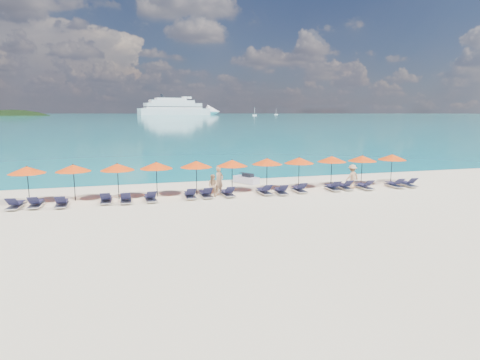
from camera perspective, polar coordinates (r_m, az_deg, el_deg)
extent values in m
plane|color=beige|center=(22.16, 2.08, -4.32)|extent=(1400.00, 1400.00, 0.00)
cube|color=#1FA9B2|center=(680.54, -15.16, 8.95)|extent=(1600.00, 1300.00, 0.01)
ellipsoid|color=black|center=(599.32, -29.43, 4.62)|extent=(162.00, 126.00, 85.50)
cube|color=white|center=(600.40, -9.25, 9.55)|extent=(106.72, 44.76, 9.57)
cone|color=white|center=(625.64, -3.76, 9.66)|extent=(25.64, 25.64, 21.05)
cube|color=white|center=(599.77, -9.45, 10.37)|extent=(85.62, 36.73, 7.66)
cube|color=white|center=(599.21, -9.64, 10.92)|extent=(66.79, 30.16, 4.79)
cube|color=white|center=(598.64, -9.82, 11.28)|extent=(45.68, 22.14, 3.35)
cube|color=black|center=(599.76, -9.44, 10.23)|extent=(86.68, 37.18, 0.86)
cube|color=black|center=(599.80, -9.45, 10.55)|extent=(84.55, 36.29, 0.86)
cylinder|color=black|center=(594.31, -11.05, 11.62)|extent=(4.21, 4.21, 5.26)
cube|color=white|center=(518.84, 2.09, 9.21)|extent=(5.44, 1.81, 1.45)
cylinder|color=white|center=(518.82, 2.10, 9.73)|extent=(0.33, 0.33, 9.07)
cube|color=white|center=(626.54, 5.15, 9.27)|extent=(5.31, 1.77, 1.42)
cylinder|color=white|center=(626.52, 5.16, 9.69)|extent=(0.32, 0.32, 8.85)
cube|color=silver|center=(30.42, 0.89, 0.04)|extent=(1.70, 2.21, 0.48)
cube|color=black|center=(30.25, 1.12, 0.65)|extent=(0.80, 0.97, 0.30)
cylinder|color=black|center=(30.71, 0.20, 1.04)|extent=(0.44, 0.28, 0.05)
imported|color=tan|center=(26.11, -2.97, -0.11)|extent=(0.80, 0.75, 1.84)
imported|color=tan|center=(25.41, -3.83, -0.84)|extent=(0.82, 0.72, 1.46)
imported|color=tan|center=(29.22, 15.66, 0.46)|extent=(1.20, 0.77, 1.71)
cylinder|color=black|center=(26.53, -27.90, -0.69)|extent=(0.05, 0.05, 2.20)
cone|color=#E9430C|center=(26.40, -28.06, 1.27)|extent=(2.10, 2.10, 0.42)
sphere|color=black|center=(26.37, -28.09, 1.74)|extent=(0.08, 0.08, 0.08)
cylinder|color=black|center=(26.23, -22.51, -0.41)|extent=(0.05, 0.05, 2.20)
cone|color=#E9430C|center=(26.09, -22.64, 1.58)|extent=(2.10, 2.10, 0.42)
sphere|color=black|center=(26.06, -22.67, 2.06)|extent=(0.08, 0.08, 0.08)
cylinder|color=black|center=(25.81, -16.94, -0.24)|extent=(0.05, 0.05, 2.20)
cone|color=#E9430C|center=(25.67, -17.05, 1.78)|extent=(2.10, 2.10, 0.42)
sphere|color=black|center=(25.65, -17.07, 2.27)|extent=(0.08, 0.08, 0.08)
cylinder|color=black|center=(25.96, -11.75, 0.04)|extent=(0.05, 0.05, 2.20)
cone|color=#E9430C|center=(25.83, -11.82, 2.05)|extent=(2.10, 2.10, 0.42)
sphere|color=black|center=(25.80, -11.84, 2.53)|extent=(0.08, 0.08, 0.08)
cylinder|color=black|center=(26.18, -6.21, 0.26)|extent=(0.05, 0.05, 2.20)
cone|color=#E9430C|center=(26.05, -6.24, 2.26)|extent=(2.10, 2.10, 0.42)
sphere|color=black|center=(26.02, -6.25, 2.74)|extent=(0.08, 0.08, 0.08)
cylinder|color=black|center=(26.58, -1.12, 0.46)|extent=(0.05, 0.05, 2.20)
cone|color=#E9430C|center=(26.44, -1.13, 2.43)|extent=(2.10, 2.10, 0.42)
sphere|color=black|center=(26.42, -1.13, 2.90)|extent=(0.08, 0.08, 0.08)
cylinder|color=black|center=(27.52, 3.84, 0.76)|extent=(0.05, 0.05, 2.20)
cone|color=#E9430C|center=(27.39, 3.86, 2.66)|extent=(2.10, 2.10, 0.42)
sphere|color=black|center=(27.37, 3.87, 3.12)|extent=(0.08, 0.08, 0.08)
cylinder|color=black|center=(28.30, 8.36, 0.93)|extent=(0.05, 0.05, 2.20)
cone|color=#E9430C|center=(28.18, 8.41, 2.78)|extent=(2.10, 2.10, 0.42)
sphere|color=black|center=(28.15, 8.42, 3.22)|extent=(0.08, 0.08, 0.08)
cylinder|color=black|center=(29.55, 12.87, 1.16)|extent=(0.05, 0.05, 2.20)
cone|color=#E9430C|center=(29.43, 12.93, 2.93)|extent=(2.10, 2.10, 0.42)
sphere|color=black|center=(29.41, 12.95, 3.35)|extent=(0.08, 0.08, 0.08)
cylinder|color=black|center=(30.53, 16.92, 1.25)|extent=(0.05, 0.05, 2.20)
cone|color=#E9430C|center=(30.41, 17.00, 2.96)|extent=(2.10, 2.10, 0.42)
sphere|color=black|center=(30.39, 17.02, 3.37)|extent=(0.08, 0.08, 0.08)
cylinder|color=black|center=(32.08, 20.73, 1.43)|extent=(0.05, 0.05, 2.20)
cone|color=#E9430C|center=(31.97, 20.83, 3.06)|extent=(2.10, 2.10, 0.42)
sphere|color=black|center=(31.95, 20.86, 3.45)|extent=(0.08, 0.08, 0.08)
cube|color=silver|center=(25.76, -29.27, -3.27)|extent=(0.75, 1.74, 0.06)
cube|color=#1A1B39|center=(25.96, -29.13, -2.81)|extent=(0.63, 1.14, 0.04)
cube|color=#1A1B39|center=(25.17, -29.73, -2.64)|extent=(0.59, 0.58, 0.43)
cube|color=silver|center=(25.55, -27.01, -3.19)|extent=(0.64, 1.71, 0.06)
cube|color=#1A1B39|center=(25.76, -26.93, -2.72)|extent=(0.56, 1.11, 0.04)
cube|color=#1A1B39|center=(24.94, -27.34, -2.54)|extent=(0.56, 0.54, 0.43)
cube|color=silver|center=(25.06, -23.99, -3.20)|extent=(0.68, 1.72, 0.06)
cube|color=#1A1B39|center=(25.27, -23.96, -2.72)|extent=(0.59, 1.12, 0.04)
cube|color=#1A1B39|center=(24.44, -24.20, -2.54)|extent=(0.57, 0.56, 0.43)
cube|color=silver|center=(25.12, -18.48, -2.82)|extent=(0.65, 1.71, 0.06)
cube|color=#1A1B39|center=(25.33, -18.47, -2.35)|extent=(0.57, 1.11, 0.04)
cube|color=#1A1B39|center=(24.49, -18.62, -2.16)|extent=(0.56, 0.55, 0.43)
cube|color=silver|center=(24.85, -15.90, -2.82)|extent=(0.65, 1.71, 0.06)
cube|color=#1A1B39|center=(25.06, -15.91, -2.34)|extent=(0.57, 1.11, 0.04)
cube|color=#1A1B39|center=(24.23, -15.97, -2.15)|extent=(0.56, 0.55, 0.43)
cube|color=silver|center=(24.90, -12.61, -2.66)|extent=(0.75, 1.74, 0.06)
cube|color=#1A1B39|center=(25.11, -12.70, -2.18)|extent=(0.63, 1.14, 0.04)
cube|color=#1A1B39|center=(24.28, -12.47, -1.98)|extent=(0.59, 0.58, 0.43)
cube|color=silver|center=(25.32, -7.10, -2.29)|extent=(0.65, 1.71, 0.06)
cube|color=#1A1B39|center=(25.53, -7.18, -1.83)|extent=(0.57, 1.11, 0.04)
cube|color=#1A1B39|center=(24.70, -6.96, -1.62)|extent=(0.56, 0.55, 0.43)
cube|color=silver|center=(25.51, -4.88, -2.16)|extent=(0.65, 1.71, 0.06)
cube|color=#1A1B39|center=(25.71, -5.00, -1.70)|extent=(0.57, 1.11, 0.04)
cube|color=#1A1B39|center=(24.90, -4.63, -1.49)|extent=(0.56, 0.55, 0.43)
cube|color=silver|center=(25.74, -1.79, -2.02)|extent=(0.71, 1.73, 0.06)
cube|color=#1A1B39|center=(25.94, -1.95, -1.57)|extent=(0.61, 1.13, 0.04)
cube|color=#1A1B39|center=(25.14, -1.43, -1.35)|extent=(0.58, 0.57, 0.43)
cube|color=silver|center=(26.39, 3.45, -1.74)|extent=(0.70, 1.73, 0.06)
cube|color=#1A1B39|center=(26.59, 3.25, -1.30)|extent=(0.60, 1.12, 0.04)
cube|color=#1A1B39|center=(25.81, 3.90, -1.08)|extent=(0.57, 0.56, 0.43)
cube|color=silver|center=(26.49, 5.83, -1.73)|extent=(0.78, 1.75, 0.06)
cube|color=#1A1B39|center=(26.69, 5.69, -1.29)|extent=(0.65, 1.15, 0.04)
cube|color=#1A1B39|center=(25.89, 6.18, -1.08)|extent=(0.60, 0.59, 0.43)
cube|color=silver|center=(27.29, 8.39, -1.45)|extent=(0.67, 1.72, 0.06)
cube|color=#1A1B39|center=(27.49, 8.20, -1.02)|extent=(0.59, 1.12, 0.04)
cube|color=#1A1B39|center=(26.71, 8.85, -0.80)|extent=(0.57, 0.55, 0.43)
cube|color=silver|center=(28.33, 13.03, -1.18)|extent=(0.74, 1.74, 0.06)
cube|color=#1A1B39|center=(28.53, 12.84, -0.77)|extent=(0.63, 1.14, 0.04)
cube|color=#1A1B39|center=(27.77, 13.52, -0.56)|extent=(0.59, 0.58, 0.43)
cube|color=silver|center=(28.91, 14.63, -1.03)|extent=(0.70, 1.73, 0.06)
cube|color=#1A1B39|center=(29.10, 14.42, -0.63)|extent=(0.60, 1.12, 0.04)
cube|color=#1A1B39|center=(28.36, 15.17, -0.42)|extent=(0.57, 0.56, 0.43)
cube|color=silver|center=(29.37, 17.27, -0.99)|extent=(0.62, 1.70, 0.06)
cube|color=#1A1B39|center=(29.55, 17.02, -0.60)|extent=(0.55, 1.10, 0.04)
cube|color=#1A1B39|center=(28.85, 17.89, -0.38)|extent=(0.55, 0.54, 0.43)
cube|color=silver|center=(30.74, 21.09, -0.74)|extent=(0.68, 1.72, 0.06)
cube|color=#1A1B39|center=(30.92, 20.85, -0.37)|extent=(0.59, 1.12, 0.04)
cube|color=#1A1B39|center=(30.23, 21.73, -0.16)|extent=(0.57, 0.56, 0.43)
cube|color=silver|center=(31.43, 22.74, -0.63)|extent=(0.75, 1.74, 0.06)
cube|color=#1A1B39|center=(31.60, 22.51, -0.27)|extent=(0.63, 1.14, 0.04)
cube|color=#1A1B39|center=(30.91, 23.35, -0.06)|extent=(0.59, 0.58, 0.43)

